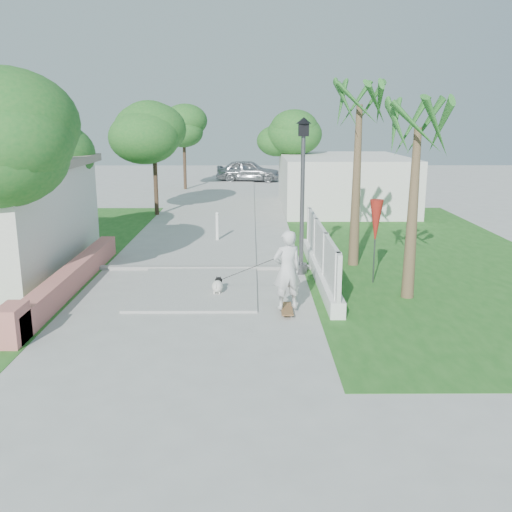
{
  "coord_description": "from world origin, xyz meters",
  "views": [
    {
      "loc": [
        1.48,
        -10.54,
        4.4
      ],
      "look_at": [
        1.57,
        3.12,
        1.1
      ],
      "focal_mm": 40.0,
      "sensor_mm": 36.0,
      "label": 1
    }
  ],
  "objects_px": {
    "patio_umbrella": "(376,223)",
    "street_lamp": "(302,190)",
    "bollard": "(217,226)",
    "skateboarder": "(253,270)",
    "dog": "(218,286)",
    "parked_car": "(248,171)"
  },
  "relations": [
    {
      "from": "patio_umbrella",
      "to": "dog",
      "type": "xyz_separation_m",
      "value": [
        -4.21,
        -1.02,
        -1.45
      ]
    },
    {
      "from": "bollard",
      "to": "skateboarder",
      "type": "relative_size",
      "value": 0.51
    },
    {
      "from": "bollard",
      "to": "skateboarder",
      "type": "bearing_deg",
      "value": -79.94
    },
    {
      "from": "skateboarder",
      "to": "dog",
      "type": "height_order",
      "value": "skateboarder"
    },
    {
      "from": "street_lamp",
      "to": "patio_umbrella",
      "type": "xyz_separation_m",
      "value": [
        1.9,
        -1.0,
        -0.74
      ]
    },
    {
      "from": "bollard",
      "to": "skateboarder",
      "type": "height_order",
      "value": "skateboarder"
    },
    {
      "from": "dog",
      "to": "bollard",
      "type": "bearing_deg",
      "value": 98.36
    },
    {
      "from": "street_lamp",
      "to": "skateboarder",
      "type": "xyz_separation_m",
      "value": [
        -1.41,
        -2.8,
        -1.58
      ]
    },
    {
      "from": "dog",
      "to": "parked_car",
      "type": "relative_size",
      "value": 0.14
    },
    {
      "from": "street_lamp",
      "to": "dog",
      "type": "height_order",
      "value": "street_lamp"
    },
    {
      "from": "street_lamp",
      "to": "skateboarder",
      "type": "relative_size",
      "value": 2.08
    },
    {
      "from": "dog",
      "to": "patio_umbrella",
      "type": "bearing_deg",
      "value": 18.59
    },
    {
      "from": "bollard",
      "to": "dog",
      "type": "height_order",
      "value": "bollard"
    },
    {
      "from": "patio_umbrella",
      "to": "street_lamp",
      "type": "bearing_deg",
      "value": 152.24
    },
    {
      "from": "street_lamp",
      "to": "dog",
      "type": "xyz_separation_m",
      "value": [
        -2.31,
        -2.02,
        -2.19
      ]
    },
    {
      "from": "street_lamp",
      "to": "parked_car",
      "type": "height_order",
      "value": "street_lamp"
    },
    {
      "from": "bollard",
      "to": "skateboarder",
      "type": "xyz_separation_m",
      "value": [
        1.29,
        -7.3,
        0.26
      ]
    },
    {
      "from": "parked_car",
      "to": "bollard",
      "type": "bearing_deg",
      "value": -178.86
    },
    {
      "from": "bollard",
      "to": "parked_car",
      "type": "xyz_separation_m",
      "value": [
        1.0,
        20.55,
        0.19
      ]
    },
    {
      "from": "dog",
      "to": "parked_car",
      "type": "xyz_separation_m",
      "value": [
        0.61,
        27.07,
        0.54
      ]
    },
    {
      "from": "parked_car",
      "to": "dog",
      "type": "bearing_deg",
      "value": -177.37
    },
    {
      "from": "bollard",
      "to": "dog",
      "type": "xyz_separation_m",
      "value": [
        0.39,
        -6.52,
        -0.35
      ]
    }
  ]
}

